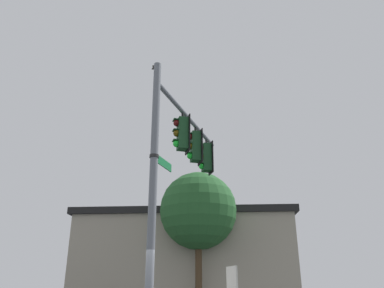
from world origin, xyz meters
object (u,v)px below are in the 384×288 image
at_px(traffic_light_nearest_pole, 182,134).
at_px(traffic_light_mid_inner, 195,147).
at_px(bird_flying, 155,66).
at_px(traffic_light_mid_outer, 206,157).
at_px(street_name_sign, 160,161).

distance_m(traffic_light_nearest_pole, traffic_light_mid_inner, 1.23).
bearing_deg(traffic_light_nearest_pole, bird_flying, 26.11).
distance_m(traffic_light_mid_outer, street_name_sign, 4.27).
xyz_separation_m(traffic_light_nearest_pole, traffic_light_mid_outer, (1.99, -1.42, 0.00)).
relative_size(traffic_light_nearest_pole, bird_flying, 3.62).
bearing_deg(bird_flying, traffic_light_nearest_pole, -153.89).
bearing_deg(street_name_sign, traffic_light_mid_outer, -35.29).
bearing_deg(traffic_light_mid_inner, traffic_light_mid_outer, -35.53).
distance_m(traffic_light_nearest_pole, street_name_sign, 2.11).
bearing_deg(street_name_sign, traffic_light_mid_inner, -35.19).
distance_m(traffic_light_mid_inner, traffic_light_mid_outer, 1.23).
relative_size(traffic_light_mid_outer, bird_flying, 3.62).
xyz_separation_m(traffic_light_nearest_pole, bird_flying, (1.45, 0.71, 3.23)).
height_order(traffic_light_mid_inner, street_name_sign, traffic_light_mid_inner).
xyz_separation_m(traffic_light_mid_inner, traffic_light_mid_outer, (1.00, -0.71, 0.00)).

